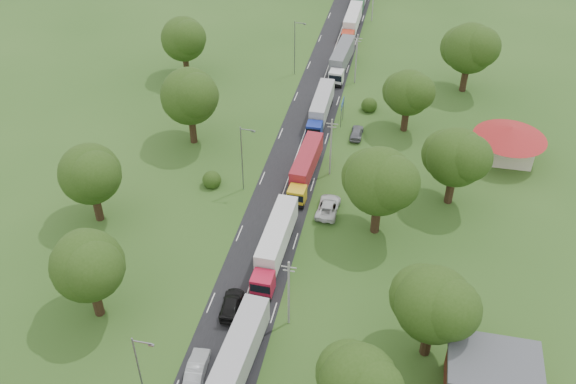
# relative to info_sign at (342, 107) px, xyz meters

# --- Properties ---
(ground) EXTENTS (260.00, 260.00, 0.00)m
(ground) POSITION_rel_info_sign_xyz_m (-5.20, -35.00, -3.00)
(ground) COLOR #2A4E1A
(ground) RESTS_ON ground
(road) EXTENTS (8.00, 200.00, 0.04)m
(road) POSITION_rel_info_sign_xyz_m (-5.20, -15.00, -3.00)
(road) COLOR black
(road) RESTS_ON ground
(info_sign) EXTENTS (0.12, 3.10, 4.10)m
(info_sign) POSITION_rel_info_sign_xyz_m (0.00, 0.00, 0.00)
(info_sign) COLOR slate
(info_sign) RESTS_ON ground
(pole_1) EXTENTS (1.60, 0.24, 9.00)m
(pole_1) POSITION_rel_info_sign_xyz_m (0.30, -42.00, 1.68)
(pole_1) COLOR gray
(pole_1) RESTS_ON ground
(pole_2) EXTENTS (1.60, 0.24, 9.00)m
(pole_2) POSITION_rel_info_sign_xyz_m (0.30, -14.00, 1.68)
(pole_2) COLOR gray
(pole_2) RESTS_ON ground
(pole_3) EXTENTS (1.60, 0.24, 9.00)m
(pole_3) POSITION_rel_info_sign_xyz_m (0.30, 14.00, 1.68)
(pole_3) COLOR gray
(pole_3) RESTS_ON ground
(lamp_0) EXTENTS (2.03, 0.22, 10.00)m
(lamp_0) POSITION_rel_info_sign_xyz_m (-10.55, -55.00, 2.55)
(lamp_0) COLOR slate
(lamp_0) RESTS_ON ground
(lamp_1) EXTENTS (2.03, 0.22, 10.00)m
(lamp_1) POSITION_rel_info_sign_xyz_m (-10.55, -20.00, 2.55)
(lamp_1) COLOR slate
(lamp_1) RESTS_ON ground
(lamp_2) EXTENTS (2.03, 0.22, 10.00)m
(lamp_2) POSITION_rel_info_sign_xyz_m (-10.55, 15.00, 2.55)
(lamp_2) COLOR slate
(lamp_2) RESTS_ON ground
(tree_2) EXTENTS (8.00, 8.00, 10.10)m
(tree_2) POSITION_rel_info_sign_xyz_m (8.79, -52.86, 3.59)
(tree_2) COLOR #382616
(tree_2) RESTS_ON ground
(tree_3) EXTENTS (8.80, 8.80, 11.07)m
(tree_3) POSITION_rel_info_sign_xyz_m (14.79, -42.84, 4.22)
(tree_3) COLOR #382616
(tree_3) RESTS_ON ground
(tree_4) EXTENTS (9.60, 9.60, 12.05)m
(tree_4) POSITION_rel_info_sign_xyz_m (7.79, -24.83, 4.85)
(tree_4) COLOR #382616
(tree_4) RESTS_ON ground
(tree_5) EXTENTS (8.80, 8.80, 11.07)m
(tree_5) POSITION_rel_info_sign_xyz_m (16.79, -16.84, 4.22)
(tree_5) COLOR #382616
(tree_5) RESTS_ON ground
(tree_6) EXTENTS (8.00, 8.00, 10.10)m
(tree_6) POSITION_rel_info_sign_xyz_m (9.79, 0.14, 3.59)
(tree_6) COLOR #382616
(tree_6) RESTS_ON ground
(tree_7) EXTENTS (9.60, 9.60, 12.05)m
(tree_7) POSITION_rel_info_sign_xyz_m (18.79, 15.17, 4.85)
(tree_7) COLOR #382616
(tree_7) RESTS_ON ground
(tree_10) EXTENTS (8.80, 8.80, 11.07)m
(tree_10) POSITION_rel_info_sign_xyz_m (-20.21, -44.84, 4.22)
(tree_10) COLOR #382616
(tree_10) RESTS_ON ground
(tree_11) EXTENTS (8.80, 8.80, 11.07)m
(tree_11) POSITION_rel_info_sign_xyz_m (-27.21, -29.84, 4.22)
(tree_11) COLOR #382616
(tree_11) RESTS_ON ground
(tree_12) EXTENTS (9.60, 9.60, 12.05)m
(tree_12) POSITION_rel_info_sign_xyz_m (-21.21, -9.83, 4.85)
(tree_12) COLOR #382616
(tree_12) RESTS_ON ground
(tree_13) EXTENTS (8.80, 8.80, 11.07)m
(tree_13) POSITION_rel_info_sign_xyz_m (-29.21, 10.16, 4.22)
(tree_13) COLOR #382616
(tree_13) RESTS_ON ground
(house_brick) EXTENTS (8.60, 6.60, 5.20)m
(house_brick) POSITION_rel_info_sign_xyz_m (20.80, -47.00, -0.35)
(house_brick) COLOR maroon
(house_brick) RESTS_ON ground
(house_cream) EXTENTS (10.08, 10.08, 5.80)m
(house_cream) POSITION_rel_info_sign_xyz_m (24.80, -5.00, 0.64)
(house_cream) COLOR beige
(house_cream) RESTS_ON ground
(truck_0) EXTENTS (3.35, 15.48, 4.28)m
(truck_0) POSITION_rel_info_sign_xyz_m (-3.24, -50.08, -0.73)
(truck_0) COLOR #BBBBBB
(truck_0) RESTS_ON ground
(truck_1) EXTENTS (2.79, 14.65, 4.06)m
(truck_1) POSITION_rel_info_sign_xyz_m (-3.44, -32.13, -0.85)
(truck_1) COLOR #B01430
(truck_1) RESTS_ON ground
(truck_2) EXTENTS (2.84, 13.72, 3.79)m
(truck_2) POSITION_rel_info_sign_xyz_m (-2.89, -15.80, -0.99)
(truck_2) COLOR gold
(truck_2) RESTS_ON ground
(truck_3) EXTENTS (2.40, 13.81, 3.83)m
(truck_3) POSITION_rel_info_sign_xyz_m (-3.50, 0.70, -0.97)
(truck_3) COLOR navy
(truck_3) RESTS_ON ground
(truck_4) EXTENTS (3.17, 14.23, 3.93)m
(truck_4) POSITION_rel_info_sign_xyz_m (-2.81, 18.52, -0.92)
(truck_4) COLOR silver
(truck_4) RESTS_ON ground
(truck_5) EXTENTS (2.50, 14.44, 4.01)m
(truck_5) POSITION_rel_info_sign_xyz_m (-3.08, 35.36, -0.88)
(truck_5) COLOR #AF301B
(truck_5) RESTS_ON ground
(car_lane_mid) EXTENTS (2.19, 5.15, 1.65)m
(car_lane_mid) POSITION_rel_info_sign_xyz_m (-7.25, -50.31, -2.18)
(car_lane_mid) COLOR #A7ABB0
(car_lane_mid) RESTS_ON ground
(car_lane_rear) EXTENTS (2.57, 5.47, 1.54)m
(car_lane_rear) POSITION_rel_info_sign_xyz_m (-6.20, -41.43, -2.23)
(car_lane_rear) COLOR black
(car_lane_rear) RESTS_ON ground
(car_verge_near) EXTENTS (2.85, 5.87, 1.61)m
(car_verge_near) POSITION_rel_info_sign_xyz_m (1.42, -22.41, -2.20)
(car_verge_near) COLOR silver
(car_verge_near) RESTS_ON ground
(car_verge_far) EXTENTS (1.82, 4.48, 1.52)m
(car_verge_far) POSITION_rel_info_sign_xyz_m (2.80, -3.49, -2.24)
(car_verge_far) COLOR slate
(car_verge_far) RESTS_ON ground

